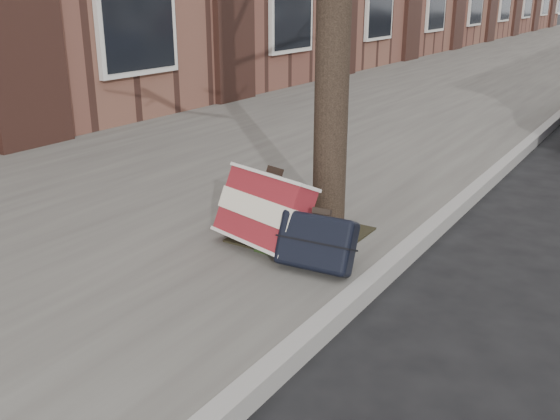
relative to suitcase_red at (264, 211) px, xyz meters
The scene contains 4 objects.
near_sidewalk 14.23m from the suitcase_red, 96.40° to the left, with size 5.00×70.00×0.12m, color slate.
dirt_patch 0.45m from the suitcase_red, 71.23° to the left, with size 0.85×0.85×0.01m, color black.
suitcase_red is the anchor object (origin of this frame).
suitcase_navy 0.54m from the suitcase_red, 15.39° to the right, with size 0.51×0.17×0.37m, color black.
Camera 1 is at (0.23, -2.60, 1.86)m, focal length 40.00 mm.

